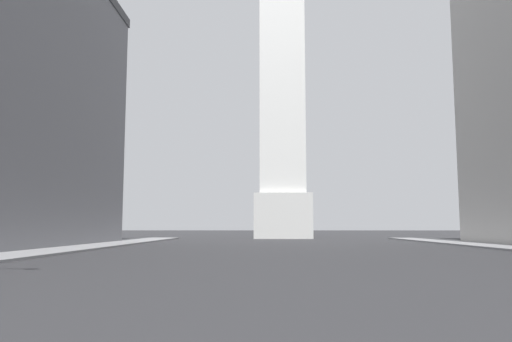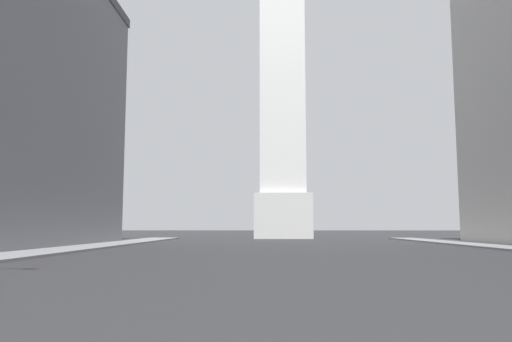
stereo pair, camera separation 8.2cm
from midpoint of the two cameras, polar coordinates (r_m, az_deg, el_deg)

